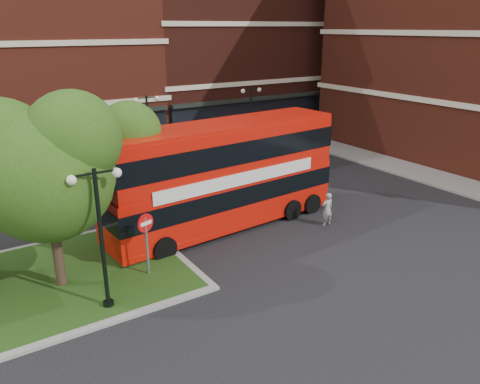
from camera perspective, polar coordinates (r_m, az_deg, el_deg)
ground at (r=18.87m, az=0.78°, el=-9.31°), size 120.00×120.00×0.00m
pavement_far at (r=32.88m, az=-15.34°, el=2.87°), size 44.00×3.00×0.12m
pavement_side at (r=31.44m, az=24.50°, el=1.02°), size 3.00×28.00×0.12m
terrace_far_right at (r=44.30m, az=-1.34°, el=18.12°), size 18.00×12.00×16.00m
traffic_island at (r=19.07m, az=-25.62°, el=-10.87°), size 12.60×7.60×0.15m
tree_island_west at (r=17.08m, az=-23.09°, el=3.33°), size 5.40×4.71×7.21m
tree_island_east at (r=20.22m, az=-15.84°, el=4.88°), size 4.46×3.90×6.29m
lamp_island at (r=15.73m, az=-16.60°, el=-4.85°), size 1.72×0.36×5.00m
lamp_far_left at (r=31.02m, az=-11.10°, el=7.51°), size 1.72×0.36×5.00m
lamp_far_right at (r=34.71m, az=1.34°, el=9.13°), size 1.72×0.36×5.00m
bus at (r=21.66m, az=-2.04°, el=2.86°), size 11.70×3.49×4.41m
woman at (r=22.83m, az=10.58°, el=-2.07°), size 0.62×0.43×1.65m
car_silver at (r=31.52m, az=-20.55°, el=2.70°), size 3.77×1.54×1.28m
car_white at (r=34.46m, az=-0.97°, el=5.45°), size 4.40×1.79×1.42m
no_entry_sign at (r=17.81m, az=-11.38°, el=-4.88°), size 0.70×0.28×2.61m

